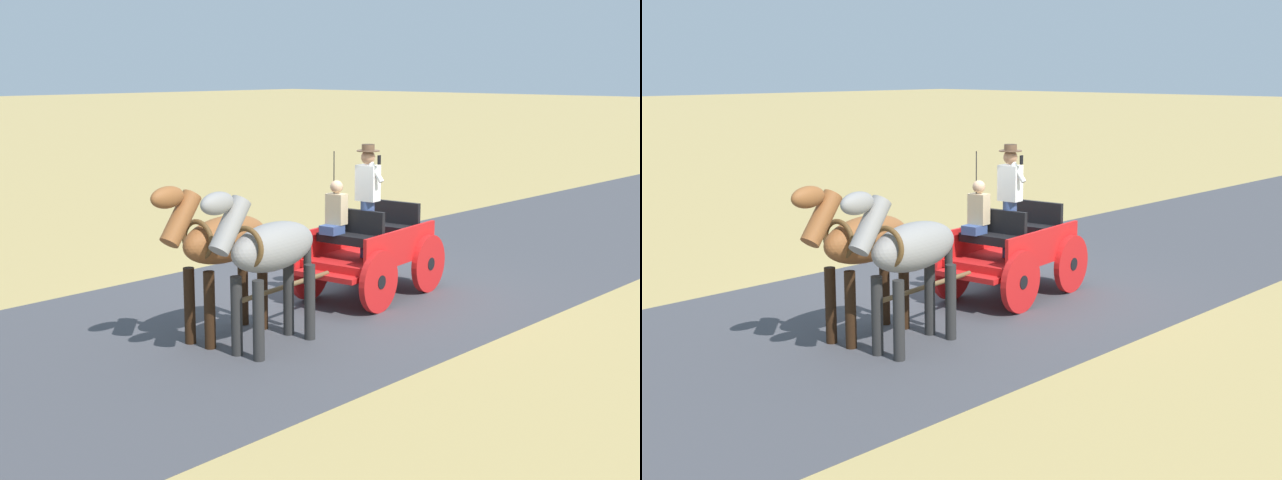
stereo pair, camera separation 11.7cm
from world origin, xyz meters
TOP-DOWN VIEW (x-y plane):
  - ground_plane at (0.00, 0.00)m, footprint 200.00×200.00m
  - road_surface at (0.00, 0.00)m, footprint 6.37×160.00m
  - horse_drawn_carriage at (-0.42, 0.24)m, footprint 1.69×4.51m
  - horse_near_side at (-1.20, 3.19)m, footprint 0.75×2.15m
  - horse_off_side at (-0.37, 3.29)m, footprint 0.75×2.14m

SIDE VIEW (x-z plane):
  - ground_plane at x=0.00m, z-range 0.00..0.00m
  - road_surface at x=0.00m, z-range 0.00..0.01m
  - horse_drawn_carriage at x=-0.42m, z-range -0.43..2.07m
  - horse_near_side at x=-1.20m, z-range 0.22..2.43m
  - horse_off_side at x=-0.37m, z-range 0.22..2.43m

